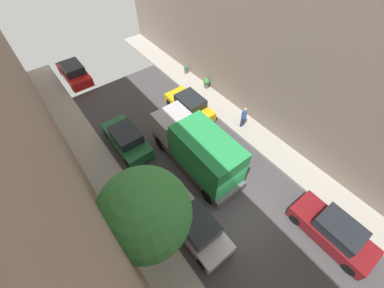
{
  "coord_description": "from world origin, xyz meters",
  "views": [
    {
      "loc": [
        -5.69,
        -2.57,
        12.98
      ],
      "look_at": [
        0.63,
        5.58,
        0.5
      ],
      "focal_mm": 22.49,
      "sensor_mm": 36.0,
      "label": 1
    }
  ],
  "objects_px": {
    "parked_car_right_2": "(190,106)",
    "delivery_truck": "(198,149)",
    "potted_plant_0": "(207,82)",
    "potted_plant_1": "(186,69)",
    "street_tree_0": "(145,213)",
    "parked_car_right_1": "(333,231)",
    "pedestrian": "(244,116)",
    "parked_car_left_1": "(196,226)",
    "parked_car_left_2": "(127,139)",
    "parked_car_left_3": "(74,73)"
  },
  "relations": [
    {
      "from": "parked_car_left_3",
      "to": "street_tree_0",
      "type": "relative_size",
      "value": 0.64
    },
    {
      "from": "parked_car_left_3",
      "to": "parked_car_left_2",
      "type": "bearing_deg",
      "value": -90.0
    },
    {
      "from": "parked_car_left_2",
      "to": "parked_car_right_2",
      "type": "bearing_deg",
      "value": 0.8
    },
    {
      "from": "parked_car_right_2",
      "to": "street_tree_0",
      "type": "relative_size",
      "value": 0.64
    },
    {
      "from": "parked_car_left_3",
      "to": "pedestrian",
      "type": "bearing_deg",
      "value": -60.48
    },
    {
      "from": "parked_car_left_2",
      "to": "parked_car_right_1",
      "type": "relative_size",
      "value": 1.0
    },
    {
      "from": "delivery_truck",
      "to": "potted_plant_1",
      "type": "xyz_separation_m",
      "value": [
        5.58,
        8.65,
        -1.27
      ]
    },
    {
      "from": "parked_car_left_2",
      "to": "parked_car_right_1",
      "type": "height_order",
      "value": "same"
    },
    {
      "from": "parked_car_left_3",
      "to": "pedestrian",
      "type": "height_order",
      "value": "pedestrian"
    },
    {
      "from": "parked_car_left_1",
      "to": "parked_car_left_2",
      "type": "relative_size",
      "value": 1.0
    },
    {
      "from": "parked_car_left_1",
      "to": "parked_car_left_2",
      "type": "xyz_separation_m",
      "value": [
        0.0,
        7.52,
        0.0
      ]
    },
    {
      "from": "street_tree_0",
      "to": "potted_plant_1",
      "type": "distance_m",
      "value": 16.29
    },
    {
      "from": "parked_car_left_1",
      "to": "street_tree_0",
      "type": "distance_m",
      "value": 4.79
    },
    {
      "from": "parked_car_left_2",
      "to": "potted_plant_1",
      "type": "bearing_deg",
      "value": 27.85
    },
    {
      "from": "parked_car_left_1",
      "to": "parked_car_right_1",
      "type": "relative_size",
      "value": 1.0
    },
    {
      "from": "parked_car_left_3",
      "to": "delivery_truck",
      "type": "bearing_deg",
      "value": -79.09
    },
    {
      "from": "parked_car_left_1",
      "to": "potted_plant_1",
      "type": "xyz_separation_m",
      "value": [
        8.28,
        11.9,
        -0.2
      ]
    },
    {
      "from": "street_tree_0",
      "to": "potted_plant_0",
      "type": "distance_m",
      "value": 14.48
    },
    {
      "from": "parked_car_left_1",
      "to": "potted_plant_1",
      "type": "bearing_deg",
      "value": 55.18
    },
    {
      "from": "delivery_truck",
      "to": "street_tree_0",
      "type": "xyz_separation_m",
      "value": [
        -4.87,
        -3.03,
        3.2
      ]
    },
    {
      "from": "delivery_truck",
      "to": "pedestrian",
      "type": "height_order",
      "value": "delivery_truck"
    },
    {
      "from": "pedestrian",
      "to": "potted_plant_0",
      "type": "relative_size",
      "value": 1.96
    },
    {
      "from": "parked_car_right_2",
      "to": "potted_plant_0",
      "type": "xyz_separation_m",
      "value": [
        2.98,
        1.53,
        -0.09
      ]
    },
    {
      "from": "parked_car_right_2",
      "to": "parked_car_right_1",
      "type": "bearing_deg",
      "value": -90.0
    },
    {
      "from": "delivery_truck",
      "to": "pedestrian",
      "type": "distance_m",
      "value": 4.92
    },
    {
      "from": "potted_plant_1",
      "to": "parked_car_left_3",
      "type": "bearing_deg",
      "value": 147.06
    },
    {
      "from": "parked_car_left_3",
      "to": "street_tree_0",
      "type": "height_order",
      "value": "street_tree_0"
    },
    {
      "from": "potted_plant_0",
      "to": "potted_plant_1",
      "type": "height_order",
      "value": "potted_plant_0"
    },
    {
      "from": "delivery_truck",
      "to": "parked_car_left_1",
      "type": "bearing_deg",
      "value": -129.75
    },
    {
      "from": "street_tree_0",
      "to": "potted_plant_0",
      "type": "height_order",
      "value": "street_tree_0"
    },
    {
      "from": "parked_car_right_1",
      "to": "potted_plant_1",
      "type": "distance_m",
      "value": 16.63
    },
    {
      "from": "potted_plant_0",
      "to": "street_tree_0",
      "type": "bearing_deg",
      "value": -139.8
    },
    {
      "from": "delivery_truck",
      "to": "parked_car_left_2",
      "type": "bearing_deg",
      "value": 122.26
    },
    {
      "from": "parked_car_right_1",
      "to": "potted_plant_0",
      "type": "xyz_separation_m",
      "value": [
        2.98,
        13.61,
        -0.09
      ]
    },
    {
      "from": "parked_car_right_1",
      "to": "parked_car_right_2",
      "type": "bearing_deg",
      "value": 90.0
    },
    {
      "from": "parked_car_left_1",
      "to": "parked_car_right_1",
      "type": "bearing_deg",
      "value": -39.7
    },
    {
      "from": "parked_car_left_1",
      "to": "parked_car_left_2",
      "type": "distance_m",
      "value": 7.52
    },
    {
      "from": "parked_car_right_2",
      "to": "pedestrian",
      "type": "bearing_deg",
      "value": -59.65
    },
    {
      "from": "street_tree_0",
      "to": "potted_plant_1",
      "type": "relative_size",
      "value": 9.43
    },
    {
      "from": "parked_car_left_3",
      "to": "potted_plant_1",
      "type": "bearing_deg",
      "value": -32.94
    },
    {
      "from": "parked_car_left_2",
      "to": "street_tree_0",
      "type": "relative_size",
      "value": 0.64
    },
    {
      "from": "potted_plant_1",
      "to": "parked_car_left_1",
      "type": "bearing_deg",
      "value": -124.82
    },
    {
      "from": "potted_plant_0",
      "to": "pedestrian",
      "type": "bearing_deg",
      "value": -99.66
    },
    {
      "from": "parked_car_left_3",
      "to": "parked_car_right_1",
      "type": "relative_size",
      "value": 1.0
    },
    {
      "from": "parked_car_left_3",
      "to": "potted_plant_1",
      "type": "distance_m",
      "value": 9.86
    },
    {
      "from": "parked_car_right_2",
      "to": "delivery_truck",
      "type": "relative_size",
      "value": 0.64
    },
    {
      "from": "delivery_truck",
      "to": "potted_plant_0",
      "type": "relative_size",
      "value": 7.53
    },
    {
      "from": "parked_car_left_1",
      "to": "delivery_truck",
      "type": "relative_size",
      "value": 0.64
    },
    {
      "from": "delivery_truck",
      "to": "potted_plant_0",
      "type": "height_order",
      "value": "delivery_truck"
    },
    {
      "from": "potted_plant_1",
      "to": "street_tree_0",
      "type": "bearing_deg",
      "value": -131.79
    }
  ]
}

